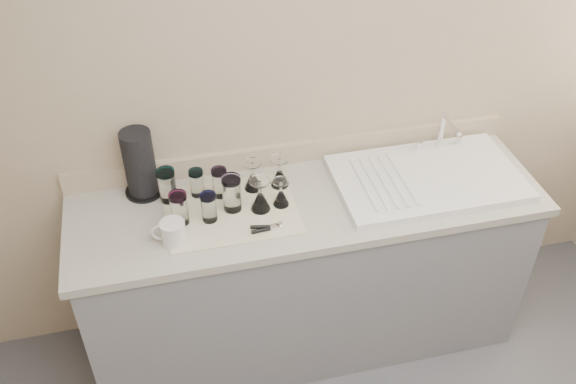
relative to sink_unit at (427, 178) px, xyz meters
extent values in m
cube|color=tan|center=(-0.55, 0.30, 0.33)|extent=(3.50, 0.04, 2.50)
cube|color=slate|center=(-0.55, 0.00, -0.49)|extent=(2.00, 0.60, 0.86)
cube|color=#9B9587|center=(-0.55, 0.00, -0.04)|extent=(2.06, 0.62, 0.04)
cube|color=white|center=(0.00, 0.00, 0.00)|extent=(0.82, 0.50, 0.03)
cylinder|color=silver|center=(0.14, 0.20, 0.11)|extent=(0.02, 0.02, 0.18)
cylinder|color=silver|center=(0.14, 0.12, 0.19)|extent=(0.02, 0.16, 0.02)
cylinder|color=silver|center=(0.04, 0.20, 0.04)|extent=(0.03, 0.03, 0.04)
cylinder|color=silver|center=(0.24, 0.20, 0.04)|extent=(0.03, 0.03, 0.04)
cube|color=white|center=(-0.89, 0.00, -0.02)|extent=(0.55, 0.42, 0.01)
cylinder|color=white|center=(-1.14, 0.13, 0.06)|extent=(0.07, 0.07, 0.14)
cylinder|color=teal|center=(-1.14, 0.13, 0.13)|extent=(0.08, 0.08, 0.02)
cylinder|color=white|center=(-1.01, 0.13, 0.04)|extent=(0.06, 0.06, 0.11)
cylinder|color=teal|center=(-1.01, 0.13, 0.11)|extent=(0.06, 0.06, 0.02)
cylinder|color=white|center=(-0.92, 0.11, 0.05)|extent=(0.06, 0.06, 0.12)
cylinder|color=#7D459C|center=(-0.92, 0.11, 0.12)|extent=(0.07, 0.07, 0.02)
cylinder|color=white|center=(-1.10, -0.03, 0.05)|extent=(0.07, 0.07, 0.13)
cylinder|color=#EB39B4|center=(-1.10, -0.03, 0.13)|extent=(0.07, 0.07, 0.02)
cylinder|color=white|center=(-0.98, -0.04, 0.05)|extent=(0.06, 0.06, 0.12)
cylinder|color=#2530CE|center=(-0.98, -0.04, 0.11)|extent=(0.07, 0.07, 0.02)
cylinder|color=white|center=(-0.88, 0.01, 0.06)|extent=(0.08, 0.08, 0.14)
cylinder|color=#B693E5|center=(-0.88, 0.01, 0.14)|extent=(0.08, 0.08, 0.02)
cone|color=white|center=(-0.77, 0.12, 0.03)|extent=(0.08, 0.08, 0.07)
cylinder|color=white|center=(-0.77, 0.12, 0.09)|extent=(0.01, 0.01, 0.06)
cylinder|color=white|center=(-0.77, 0.12, 0.12)|extent=(0.08, 0.08, 0.01)
cone|color=white|center=(-0.65, 0.12, 0.03)|extent=(0.08, 0.08, 0.07)
cylinder|color=white|center=(-0.65, 0.12, 0.09)|extent=(0.01, 0.01, 0.06)
cylinder|color=white|center=(-0.65, 0.12, 0.13)|extent=(0.08, 0.08, 0.01)
cone|color=white|center=(-0.76, -0.02, 0.03)|extent=(0.08, 0.08, 0.08)
cylinder|color=white|center=(-0.76, -0.02, 0.10)|extent=(0.01, 0.01, 0.06)
cylinder|color=white|center=(-0.76, -0.02, 0.14)|extent=(0.08, 0.08, 0.01)
cone|color=white|center=(-0.67, -0.01, 0.02)|extent=(0.07, 0.07, 0.07)
cylinder|color=white|center=(-0.67, -0.01, 0.08)|extent=(0.01, 0.01, 0.05)
cylinder|color=white|center=(-0.67, -0.01, 0.11)|extent=(0.07, 0.07, 0.01)
cube|color=silver|center=(-0.73, -0.16, 0.00)|extent=(0.05, 0.03, 0.02)
cylinder|color=black|center=(-0.78, -0.17, 0.00)|extent=(0.10, 0.02, 0.02)
cylinder|color=black|center=(-0.78, -0.15, 0.00)|extent=(0.10, 0.04, 0.02)
cylinder|color=silver|center=(-1.14, -0.14, 0.03)|extent=(0.12, 0.12, 0.10)
torus|color=silver|center=(-1.19, -0.13, 0.03)|extent=(0.08, 0.03, 0.08)
cylinder|color=black|center=(-1.24, 0.21, -0.01)|extent=(0.16, 0.16, 0.01)
cylinder|color=black|center=(-1.24, 0.21, 0.14)|extent=(0.13, 0.13, 0.30)
camera|label=1|loc=(-1.13, -2.06, 1.75)|focal=40.00mm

